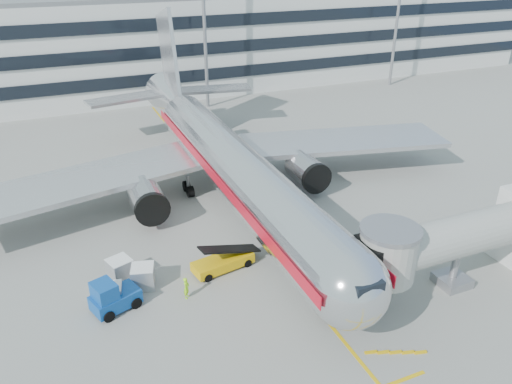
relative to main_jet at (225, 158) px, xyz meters
name	(u,v)px	position (x,y,z in m)	size (l,w,h in m)	color
ground	(277,259)	(0.00, -11.72, -4.23)	(180.00, 180.00, 0.00)	gray
lead_in_line	(232,205)	(0.00, -1.72, -4.23)	(0.25, 70.00, 0.01)	#DDAB0B
main_jet	(225,158)	(0.00, 0.00, 0.00)	(50.95, 48.70, 16.06)	silver
jet_bridge	(479,235)	(12.18, -19.72, -0.36)	(17.80, 4.50, 7.00)	silver
terminal	(131,41)	(0.00, 46.23, 3.57)	(150.00, 24.25, 15.60)	silver
light_mast_centre	(204,4)	(8.00, 30.28, 10.64)	(2.40, 1.20, 25.45)	gray
belt_loader	(223,261)	(-4.37, -11.29, -3.55)	(5.14, 2.55, 2.40)	#DAA509
baggage_tug	(112,297)	(-12.90, -12.88, -3.19)	(3.61, 2.88, 2.39)	#0D4393
cargo_container_left	(112,295)	(-12.86, -12.28, -3.46)	(1.72, 1.72, 1.54)	#A5A8AC
cargo_container_right	(120,269)	(-11.84, -9.49, -3.39)	(2.02, 2.02, 1.69)	#A5A8AC
cargo_container_front	(143,277)	(-10.44, -11.10, -3.38)	(1.98, 1.98, 1.71)	#A5A8AC
ramp_worker	(186,288)	(-7.91, -13.57, -3.41)	(0.60, 0.40, 1.66)	#A9FF1A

